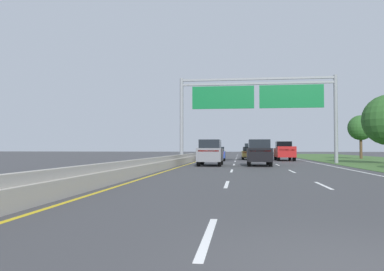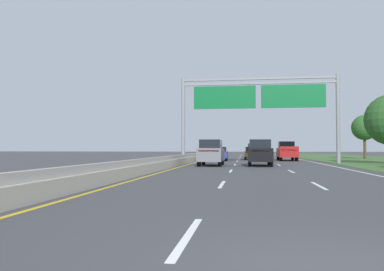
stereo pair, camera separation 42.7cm
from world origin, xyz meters
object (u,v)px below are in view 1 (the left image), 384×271
object	(u,v)px
car_black_centre_lane_suv	(259,152)
roadside_tree_far	(361,128)
car_grey_left_lane_suv	(211,152)
car_darkgreen_centre_lane_suv	(250,150)
car_blue_left_lane_sedan	(217,153)
car_gold_centre_lane_sedan	(249,153)
pickup_truck_red	(284,151)
overhead_sign_gantry	(257,101)

from	to	relation	value
car_black_centre_lane_suv	roadside_tree_far	xyz separation A→B (m)	(14.46, 21.78, 3.02)
car_black_centre_lane_suv	car_grey_left_lane_suv	distance (m)	3.93
car_grey_left_lane_suv	car_darkgreen_centre_lane_suv	distance (m)	26.87
car_grey_left_lane_suv	roadside_tree_far	size ratio (longest dim) A/B	0.81
car_blue_left_lane_sedan	car_black_centre_lane_suv	distance (m)	12.52
car_darkgreen_centre_lane_suv	roadside_tree_far	world-z (taller)	roadside_tree_far
car_blue_left_lane_sedan	car_darkgreen_centre_lane_suv	xyz separation A→B (m)	(4.09, 14.52, 0.28)
car_blue_left_lane_sedan	car_gold_centre_lane_sedan	bearing A→B (deg)	-35.28
car_black_centre_lane_suv	pickup_truck_red	bearing A→B (deg)	-14.32
car_blue_left_lane_sedan	car_black_centre_lane_suv	world-z (taller)	car_black_centre_lane_suv
overhead_sign_gantry	car_darkgreen_centre_lane_suv	distance (m)	21.20
car_gold_centre_lane_sedan	roadside_tree_far	bearing A→B (deg)	-74.65
car_black_centre_lane_suv	car_gold_centre_lane_sedan	distance (m)	17.38
car_black_centre_lane_suv	car_grey_left_lane_suv	size ratio (longest dim) A/B	1.00
overhead_sign_gantry	car_blue_left_lane_sedan	distance (m)	9.03
car_gold_centre_lane_sedan	roadside_tree_far	distance (m)	15.83
car_black_centre_lane_suv	roadside_tree_far	bearing A→B (deg)	-33.26
car_grey_left_lane_suv	car_gold_centre_lane_sedan	size ratio (longest dim) A/B	1.06
car_black_centre_lane_suv	car_gold_centre_lane_sedan	world-z (taller)	car_black_centre_lane_suv
car_grey_left_lane_suv	car_gold_centre_lane_sedan	xyz separation A→B (m)	(3.55, 17.60, -0.28)
car_grey_left_lane_suv	overhead_sign_gantry	bearing A→B (deg)	-34.11
car_black_centre_lane_suv	car_grey_left_lane_suv	xyz separation A→B (m)	(-3.92, -0.23, 0.00)
car_darkgreen_centre_lane_suv	overhead_sign_gantry	bearing A→B (deg)	179.80
overhead_sign_gantry	car_black_centre_lane_suv	world-z (taller)	overhead_sign_gantry
car_gold_centre_lane_sedan	roadside_tree_far	size ratio (longest dim) A/B	0.76
overhead_sign_gantry	pickup_truck_red	distance (m)	9.89
pickup_truck_red	car_gold_centre_lane_sedan	distance (m)	5.47
overhead_sign_gantry	roadside_tree_far	world-z (taller)	overhead_sign_gantry
car_darkgreen_centre_lane_suv	roadside_tree_far	bearing A→B (deg)	-108.02
car_blue_left_lane_sedan	car_black_centre_lane_suv	size ratio (longest dim) A/B	0.94
car_darkgreen_centre_lane_suv	car_gold_centre_lane_sedan	bearing A→B (deg)	177.11
overhead_sign_gantry	car_grey_left_lane_suv	xyz separation A→B (m)	(-4.02, -5.95, -4.89)
car_gold_centre_lane_sedan	roadside_tree_far	world-z (taller)	roadside_tree_far
overhead_sign_gantry	car_gold_centre_lane_sedan	bearing A→B (deg)	92.35
overhead_sign_gantry	car_gold_centre_lane_sedan	size ratio (longest dim) A/B	3.39
overhead_sign_gantry	car_grey_left_lane_suv	bearing A→B (deg)	-124.05
pickup_truck_red	car_grey_left_lane_suv	size ratio (longest dim) A/B	1.15
car_black_centre_lane_suv	car_gold_centre_lane_sedan	xyz separation A→B (m)	(-0.38, 17.37, -0.28)
roadside_tree_far	car_gold_centre_lane_sedan	bearing A→B (deg)	-163.46
overhead_sign_gantry	car_grey_left_lane_suv	distance (m)	8.69
overhead_sign_gantry	car_blue_left_lane_sedan	bearing A→B (deg)	124.42
roadside_tree_far	car_darkgreen_centre_lane_suv	bearing A→B (deg)	162.47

